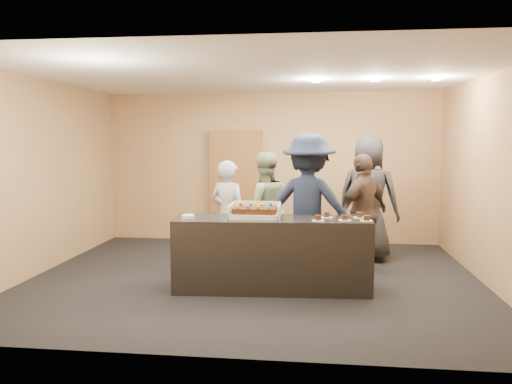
# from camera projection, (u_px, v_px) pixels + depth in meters

# --- Properties ---
(room) EXTENTS (6.04, 6.00, 2.70)m
(room) POSITION_uv_depth(u_px,v_px,m) (254.00, 179.00, 6.60)
(room) COLOR black
(room) RESTS_ON ground
(serving_counter) EXTENTS (2.44, 0.84, 0.90)m
(serving_counter) POSITION_uv_depth(u_px,v_px,m) (272.00, 254.00, 6.20)
(serving_counter) COLOR black
(serving_counter) RESTS_ON floor
(storage_cabinet) EXTENTS (0.93, 0.15, 2.04)m
(storage_cabinet) POSITION_uv_depth(u_px,v_px,m) (235.00, 186.00, 9.09)
(storage_cabinet) COLOR brown
(storage_cabinet) RESTS_ON floor
(cake_box) EXTENTS (0.62, 0.43, 0.18)m
(cake_box) POSITION_uv_depth(u_px,v_px,m) (255.00, 214.00, 6.20)
(cake_box) COLOR white
(cake_box) RESTS_ON serving_counter
(sheet_cake) EXTENTS (0.53, 0.36, 0.11)m
(sheet_cake) POSITION_uv_depth(u_px,v_px,m) (255.00, 210.00, 6.17)
(sheet_cake) COLOR #32160B
(sheet_cake) RESTS_ON cake_box
(plate_stack) EXTENTS (0.16, 0.16, 0.04)m
(plate_stack) POSITION_uv_depth(u_px,v_px,m) (188.00, 216.00, 6.16)
(plate_stack) COLOR white
(plate_stack) RESTS_ON serving_counter
(slice_a) EXTENTS (0.15, 0.15, 0.07)m
(slice_a) POSITION_uv_depth(u_px,v_px,m) (318.00, 219.00, 5.94)
(slice_a) COLOR white
(slice_a) RESTS_ON serving_counter
(slice_b) EXTENTS (0.15, 0.15, 0.07)m
(slice_b) POSITION_uv_depth(u_px,v_px,m) (327.00, 216.00, 6.18)
(slice_b) COLOR white
(slice_b) RESTS_ON serving_counter
(slice_c) EXTENTS (0.15, 0.15, 0.07)m
(slice_c) POSITION_uv_depth(u_px,v_px,m) (345.00, 219.00, 5.96)
(slice_c) COLOR white
(slice_c) RESTS_ON serving_counter
(slice_d) EXTENTS (0.15, 0.15, 0.07)m
(slice_d) POSITION_uv_depth(u_px,v_px,m) (359.00, 216.00, 6.16)
(slice_d) COLOR white
(slice_d) RESTS_ON serving_counter
(slice_e) EXTENTS (0.15, 0.15, 0.07)m
(slice_e) POSITION_uv_depth(u_px,v_px,m) (367.00, 219.00, 5.92)
(slice_e) COLOR white
(slice_e) RESTS_ON serving_counter
(person_server_grey) EXTENTS (0.68, 0.57, 1.57)m
(person_server_grey) POSITION_uv_depth(u_px,v_px,m) (228.00, 215.00, 7.11)
(person_server_grey) COLOR #AFAFB5
(person_server_grey) RESTS_ON floor
(person_sage_man) EXTENTS (0.99, 0.88, 1.69)m
(person_sage_man) POSITION_uv_depth(u_px,v_px,m) (264.00, 209.00, 7.34)
(person_sage_man) COLOR gray
(person_sage_man) RESTS_ON floor
(person_navy_man) EXTENTS (1.36, 0.93, 1.94)m
(person_navy_man) POSITION_uv_depth(u_px,v_px,m) (308.00, 207.00, 6.67)
(person_navy_man) COLOR #182138
(person_navy_man) RESTS_ON floor
(person_brown_extra) EXTENTS (0.96, 1.00, 1.67)m
(person_brown_extra) POSITION_uv_depth(u_px,v_px,m) (363.00, 213.00, 7.06)
(person_brown_extra) COLOR brown
(person_brown_extra) RESTS_ON floor
(person_dark_suit) EXTENTS (1.09, 0.88, 1.94)m
(person_dark_suit) POSITION_uv_depth(u_px,v_px,m) (368.00, 198.00, 7.70)
(person_dark_suit) COLOR #242428
(person_dark_suit) RESTS_ON floor
(ceiling_spotlights) EXTENTS (1.72, 0.12, 0.03)m
(ceiling_spotlights) POSITION_uv_depth(u_px,v_px,m) (375.00, 80.00, 6.77)
(ceiling_spotlights) COLOR #FFEAC6
(ceiling_spotlights) RESTS_ON ceiling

